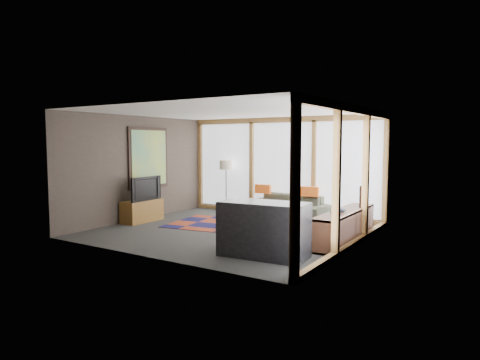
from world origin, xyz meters
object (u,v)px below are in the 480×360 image
Objects in this scene: television at (143,188)px; bar_counter at (264,229)px; sofa at (287,207)px; tv_console at (142,211)px; floor_lamp at (226,186)px; coffee_table at (260,222)px; bookshelf at (345,226)px.

bar_counter is at bearing -110.05° from television.
sofa is 2.04× the size of tv_console.
bar_counter is (3.21, -3.56, -0.26)m from floor_lamp.
bookshelf is (1.91, 0.01, 0.10)m from coffee_table.
bar_counter reaches higher than sofa.
floor_lamp is 2.55m from tv_console.
sofa reaches higher than tv_console.
television is at bearing -13.77° from tv_console.
bar_counter is (4.04, -1.20, -0.36)m from television.
tv_console is (-2.89, -2.11, -0.05)m from sofa.
floor_lamp is at bearing 126.68° from bar_counter.
coffee_table is at bearing 11.15° from tv_console.
floor_lamp is 1.43× the size of television.
coffee_table is (0.10, -1.52, -0.11)m from sofa.
tv_console is 0.72× the size of bar_counter.
television is (0.06, -0.01, 0.56)m from tv_console.
television is (-4.84, -0.61, 0.52)m from bookshelf.
bookshelf is 4.94m from tv_console.
bookshelf is at bearing 6.96° from tv_console.
coffee_table is 0.82× the size of bar_counter.
sofa reaches higher than bookshelf.
coffee_table is 2.14m from bar_counter.
bar_counter is (4.10, -1.22, 0.20)m from tv_console.
bar_counter is (1.21, -3.33, 0.15)m from sofa.
television is at bearing 158.09° from bar_counter.
bookshelf is at bearing -86.24° from television.
tv_console is (-4.90, -0.60, -0.04)m from bookshelf.
bookshelf is (4.01, -1.75, -0.42)m from floor_lamp.
bookshelf reaches higher than coffee_table.
sofa is 0.88× the size of bookshelf.
television reaches higher than sofa.
coffee_table is at bearing 116.26° from bar_counter.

